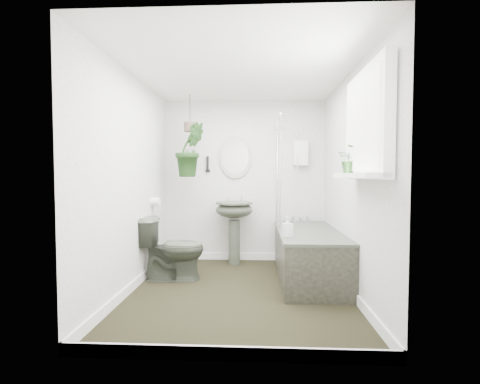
{
  "coord_description": "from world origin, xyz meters",
  "views": [
    {
      "loc": [
        0.19,
        -3.63,
        1.23
      ],
      "look_at": [
        0.0,
        0.15,
        1.05
      ],
      "focal_mm": 26.0,
      "sensor_mm": 36.0,
      "label": 1
    }
  ],
  "objects": [
    {
      "name": "floor",
      "position": [
        0.0,
        0.0,
        -0.01
      ],
      "size": [
        2.3,
        2.8,
        0.02
      ],
      "primitive_type": "cube",
      "color": "black",
      "rests_on": "ground"
    },
    {
      "name": "ceiling",
      "position": [
        0.0,
        0.0,
        2.31
      ],
      "size": [
        2.3,
        2.8,
        0.02
      ],
      "primitive_type": "cube",
      "color": "white",
      "rests_on": "ground"
    },
    {
      "name": "wall_back",
      "position": [
        0.0,
        1.41,
        1.15
      ],
      "size": [
        2.3,
        0.02,
        2.3
      ],
      "primitive_type": "cube",
      "color": "white",
      "rests_on": "ground"
    },
    {
      "name": "wall_front",
      "position": [
        0.0,
        -1.41,
        1.15
      ],
      "size": [
        2.3,
        0.02,
        2.3
      ],
      "primitive_type": "cube",
      "color": "white",
      "rests_on": "ground"
    },
    {
      "name": "wall_left",
      "position": [
        -1.16,
        0.0,
        1.15
      ],
      "size": [
        0.02,
        2.8,
        2.3
      ],
      "primitive_type": "cube",
      "color": "white",
      "rests_on": "ground"
    },
    {
      "name": "wall_right",
      "position": [
        1.16,
        0.0,
        1.15
      ],
      "size": [
        0.02,
        2.8,
        2.3
      ],
      "primitive_type": "cube",
      "color": "white",
      "rests_on": "ground"
    },
    {
      "name": "skirting",
      "position": [
        0.0,
        0.0,
        0.05
      ],
      "size": [
        2.3,
        2.8,
        0.1
      ],
      "primitive_type": "cube",
      "color": "white",
      "rests_on": "floor"
    },
    {
      "name": "bathtub",
      "position": [
        0.8,
        0.5,
        0.29
      ],
      "size": [
        0.72,
        1.72,
        0.58
      ],
      "primitive_type": null,
      "color": "#3A3F34",
      "rests_on": "floor"
    },
    {
      "name": "bath_screen",
      "position": [
        0.47,
        0.99,
        1.28
      ],
      "size": [
        0.04,
        0.72,
        1.4
      ],
      "primitive_type": null,
      "color": "silver",
      "rests_on": "bathtub"
    },
    {
      "name": "shower_box",
      "position": [
        0.8,
        1.34,
        1.55
      ],
      "size": [
        0.2,
        0.1,
        0.35
      ],
      "primitive_type": "cube",
      "color": "white",
      "rests_on": "wall_back"
    },
    {
      "name": "oval_mirror",
      "position": [
        -0.13,
        1.37,
        1.5
      ],
      "size": [
        0.46,
        0.03,
        0.62
      ],
      "primitive_type": "ellipsoid",
      "color": "#B8A897",
      "rests_on": "wall_back"
    },
    {
      "name": "wall_sconce",
      "position": [
        -0.53,
        1.36,
        1.4
      ],
      "size": [
        0.04,
        0.04,
        0.22
      ],
      "primitive_type": "cylinder",
      "color": "black",
      "rests_on": "wall_back"
    },
    {
      "name": "toilet_roll_holder",
      "position": [
        -1.1,
        0.7,
        0.9
      ],
      "size": [
        0.11,
        0.11,
        0.11
      ],
      "primitive_type": "cylinder",
      "rotation": [
        0.0,
        1.57,
        0.0
      ],
      "color": "white",
      "rests_on": "wall_left"
    },
    {
      "name": "window_recess",
      "position": [
        1.09,
        -0.7,
        1.65
      ],
      "size": [
        0.08,
        1.0,
        0.9
      ],
      "primitive_type": "cube",
      "color": "white",
      "rests_on": "wall_right"
    },
    {
      "name": "window_sill",
      "position": [
        1.02,
        -0.7,
        1.23
      ],
      "size": [
        0.18,
        1.0,
        0.04
      ],
      "primitive_type": "cube",
      "color": "white",
      "rests_on": "wall_right"
    },
    {
      "name": "window_blinds",
      "position": [
        1.04,
        -0.7,
        1.65
      ],
      "size": [
        0.01,
        0.86,
        0.76
      ],
      "primitive_type": "cube",
      "color": "white",
      "rests_on": "wall_right"
    },
    {
      "name": "toilet",
      "position": [
        -0.81,
        0.4,
        0.37
      ],
      "size": [
        0.75,
        0.46,
        0.74
      ],
      "primitive_type": "imported",
      "rotation": [
        0.0,
        0.0,
        1.63
      ],
      "color": "#3A3F34",
      "rests_on": "floor"
    },
    {
      "name": "pedestal_sink",
      "position": [
        -0.13,
        1.13,
        0.44
      ],
      "size": [
        0.56,
        0.5,
        0.87
      ],
      "primitive_type": null,
      "rotation": [
        0.0,
        0.0,
        0.13
      ],
      "color": "#3A3F34",
      "rests_on": "floor"
    },
    {
      "name": "sill_plant",
      "position": [
        1.04,
        -0.4,
        1.38
      ],
      "size": [
        0.29,
        0.27,
        0.25
      ],
      "primitive_type": "imported",
      "rotation": [
        0.0,
        0.0,
        -0.38
      ],
      "color": "black",
      "rests_on": "window_sill"
    },
    {
      "name": "hanging_plant",
      "position": [
        -0.7,
        0.95,
        1.57
      ],
      "size": [
        0.5,
        0.48,
        0.72
      ],
      "primitive_type": "imported",
      "rotation": [
        0.0,
        0.0,
        0.57
      ],
      "color": "black",
      "rests_on": "ceiling"
    },
    {
      "name": "soap_bottle",
      "position": [
        0.51,
        0.05,
        0.69
      ],
      "size": [
        0.12,
        0.12,
        0.21
      ],
      "primitive_type": "imported",
      "rotation": [
        0.0,
        0.0,
        0.29
      ],
      "color": "black",
      "rests_on": "bathtub"
    },
    {
      "name": "hanging_pot",
      "position": [
        -0.7,
        0.95,
        1.87
      ],
      "size": [
        0.16,
        0.16,
        0.12
      ],
      "primitive_type": "cylinder",
      "color": "#4C3C33",
      "rests_on": "ceiling"
    }
  ]
}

